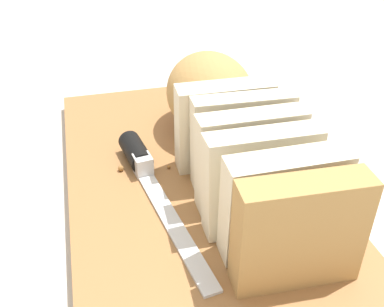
{
  "coord_description": "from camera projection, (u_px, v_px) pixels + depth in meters",
  "views": [
    {
      "loc": [
        0.4,
        -0.11,
        0.32
      ],
      "look_at": [
        0.0,
        0.0,
        0.05
      ],
      "focal_mm": 42.84,
      "sensor_mm": 36.0,
      "label": 1
    }
  ],
  "objects": [
    {
      "name": "crumb_stray_left",
      "position": [
        169.0,
        167.0,
        0.52
      ],
      "size": [
        0.0,
        0.0,
        0.0
      ],
      "primitive_type": "sphere",
      "color": "#996633",
      "rests_on": "cutting_board"
    },
    {
      "name": "crumb_stray_right",
      "position": [
        121.0,
        168.0,
        0.52
      ],
      "size": [
        0.01,
        0.01,
        0.01
      ],
      "primitive_type": "sphere",
      "color": "#996633",
      "rests_on": "cutting_board"
    },
    {
      "name": "ground_plane",
      "position": [
        192.0,
        190.0,
        0.52
      ],
      "size": [
        3.0,
        3.0,
        0.0
      ],
      "primitive_type": "plane",
      "color": "beige"
    },
    {
      "name": "bread_knife",
      "position": [
        142.0,
        165.0,
        0.51
      ],
      "size": [
        0.24,
        0.05,
        0.03
      ],
      "rotation": [
        0.0,
        0.0,
        0.13
      ],
      "color": "silver",
      "rests_on": "cutting_board"
    },
    {
      "name": "crumb_near_loaf",
      "position": [
        187.0,
        139.0,
        0.57
      ],
      "size": [
        0.0,
        0.0,
        0.0
      ],
      "primitive_type": "sphere",
      "color": "#996633",
      "rests_on": "cutting_board"
    },
    {
      "name": "crumb_near_knife",
      "position": [
        132.0,
        157.0,
        0.53
      ],
      "size": [
        0.01,
        0.01,
        0.01
      ],
      "primitive_type": "sphere",
      "color": "#996633",
      "rests_on": "cutting_board"
    },
    {
      "name": "cutting_board",
      "position": [
        192.0,
        183.0,
        0.51
      ],
      "size": [
        0.48,
        0.28,
        0.02
      ],
      "primitive_type": "cube",
      "rotation": [
        0.0,
        0.0,
        -0.01
      ],
      "color": "#9E6B3D",
      "rests_on": "ground_plane"
    },
    {
      "name": "bread_loaf",
      "position": [
        232.0,
        130.0,
        0.49
      ],
      "size": [
        0.35,
        0.12,
        0.1
      ],
      "rotation": [
        0.0,
        0.0,
        -0.04
      ],
      "color": "tan",
      "rests_on": "cutting_board"
    }
  ]
}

